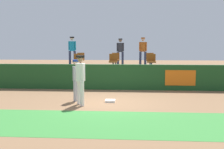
{
  "coord_description": "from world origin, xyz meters",
  "views": [
    {
      "loc": [
        0.98,
        -10.62,
        2.3
      ],
      "look_at": [
        0.14,
        1.18,
        1.0
      ],
      "focal_mm": 43.85,
      "sensor_mm": 36.0,
      "label": 1
    }
  ],
  "objects": [
    {
      "name": "seat_front_left",
      "position": [
        -2.06,
        4.69,
        1.42
      ],
      "size": [
        0.46,
        0.44,
        0.84
      ],
      "color": "#4C4C51",
      "rests_on": "bleacher_platform"
    },
    {
      "name": "first_base",
      "position": [
        0.14,
        0.18,
        0.04
      ],
      "size": [
        0.4,
        0.4,
        0.08
      ],
      "primitive_type": "cube",
      "color": "white",
      "rests_on": "ground_plane"
    },
    {
      "name": "seat_back_center",
      "position": [
        -0.0,
        6.49,
        1.42
      ],
      "size": [
        0.46,
        0.44,
        0.84
      ],
      "color": "#4C4C51",
      "rests_on": "bleacher_platform"
    },
    {
      "name": "grass_foreground_strip",
      "position": [
        0.0,
        -2.81,
        0.0
      ],
      "size": [
        18.0,
        2.8,
        0.01
      ],
      "primitive_type": "cube",
      "color": "#388438",
      "rests_on": "ground_plane"
    },
    {
      "name": "seat_back_right",
      "position": [
        2.14,
        6.49,
        1.42
      ],
      "size": [
        0.46,
        0.44,
        0.84
      ],
      "color": "#4C4C51",
      "rests_on": "bleacher_platform"
    },
    {
      "name": "seat_front_center",
      "position": [
        -0.04,
        4.69,
        1.42
      ],
      "size": [
        0.46,
        0.44,
        0.84
      ],
      "color": "#4C4C51",
      "rests_on": "bleacher_platform"
    },
    {
      "name": "player_fielder_home",
      "position": [
        -0.94,
        -0.47,
        1.1
      ],
      "size": [
        0.49,
        0.6,
        1.9
      ],
      "rotation": [
        0.0,
        0.0,
        -1.06
      ],
      "color": "white",
      "rests_on": "ground_plane"
    },
    {
      "name": "bleacher_platform",
      "position": [
        0.0,
        5.82,
        0.47
      ],
      "size": [
        18.0,
        4.8,
        0.94
      ],
      "primitive_type": "cube",
      "color": "#59595E",
      "rests_on": "ground_plane"
    },
    {
      "name": "field_wall",
      "position": [
        0.02,
        3.25,
        0.64
      ],
      "size": [
        18.0,
        0.26,
        1.29
      ],
      "color": "#19471E",
      "rests_on": "ground_plane"
    },
    {
      "name": "seat_back_left",
      "position": [
        -2.23,
        6.49,
        1.41
      ],
      "size": [
        0.44,
        0.44,
        0.84
      ],
      "color": "#4C4C51",
      "rests_on": "bleacher_platform"
    },
    {
      "name": "spectator_hooded",
      "position": [
        0.25,
        7.55,
        1.96
      ],
      "size": [
        0.48,
        0.39,
        1.75
      ],
      "rotation": [
        0.0,
        0.0,
        3.33
      ],
      "color": "#33384C",
      "rests_on": "bleacher_platform"
    },
    {
      "name": "spectator_capped",
      "position": [
        1.74,
        7.54,
        2.0
      ],
      "size": [
        0.51,
        0.37,
        1.82
      ],
      "rotation": [
        0.0,
        0.0,
        3.08
      ],
      "color": "#33384C",
      "rests_on": "bleacher_platform"
    },
    {
      "name": "ground_plane",
      "position": [
        0.0,
        0.0,
        0.0
      ],
      "size": [
        60.0,
        60.0,
        0.0
      ],
      "primitive_type": "plane",
      "color": "#846042"
    },
    {
      "name": "player_runner_visitor",
      "position": [
        -1.25,
        0.32,
        0.98
      ],
      "size": [
        0.39,
        0.46,
        1.69
      ],
      "rotation": [
        0.0,
        0.0,
        -1.83
      ],
      "color": "#9EA3AD",
      "rests_on": "ground_plane"
    },
    {
      "name": "spectator_casual",
      "position": [
        -3.0,
        7.63,
        2.03
      ],
      "size": [
        0.53,
        0.37,
        1.88
      ],
      "rotation": [
        0.0,
        0.0,
        3.09
      ],
      "color": "#33384C",
      "rests_on": "bleacher_platform"
    },
    {
      "name": "seat_front_right",
      "position": [
        2.1,
        4.69,
        1.42
      ],
      "size": [
        0.47,
        0.44,
        0.84
      ],
      "color": "#4C4C51",
      "rests_on": "bleacher_platform"
    }
  ]
}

